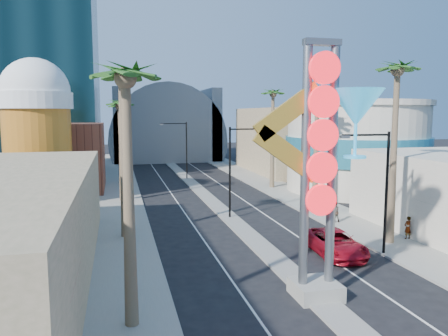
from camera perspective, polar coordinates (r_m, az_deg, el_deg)
ground at (r=20.76m, az=15.61°, el=-19.15°), size 240.00×240.00×0.00m
sidewalk_west at (r=51.92m, az=-13.72°, el=-3.14°), size 5.00×100.00×0.15m
sidewalk_east at (r=55.25m, az=6.40°, el=-2.38°), size 5.00×100.00×0.15m
median at (r=55.68m, az=-3.90°, el=-2.28°), size 1.60×84.00×0.15m
brick_filler_west at (r=54.77m, az=-20.67°, el=1.27°), size 10.00×10.00×8.00m
filler_east at (r=69.10m, az=7.80°, el=3.60°), size 10.00×20.00×10.00m
beer_mug at (r=46.77m, az=-23.24°, el=4.97°), size 7.00×7.00×14.50m
turquoise_building at (r=53.79m, az=16.88°, el=2.66°), size 16.60×16.60×10.60m
canopy at (r=88.76m, az=-7.72°, el=3.90°), size 22.00×16.00×22.00m
neon_sign at (r=21.73m, az=14.30°, el=2.16°), size 6.53×2.60×12.55m
streetlight_0 at (r=37.71m, az=1.58°, el=0.65°), size 3.79×0.25×8.00m
streetlight_1 at (r=60.93m, az=-5.42°, el=3.06°), size 3.79×0.25×8.00m
streetlight_2 at (r=29.33m, az=19.73°, el=-1.69°), size 3.45×0.25×8.00m
palm_0 at (r=18.16m, az=-12.71°, el=9.57°), size 2.40×2.40×11.70m
palm_1 at (r=32.19m, az=-13.28°, el=9.97°), size 2.40×2.40×12.70m
palm_2 at (r=46.14m, az=-13.42°, el=7.36°), size 2.40×2.40×11.20m
palm_3 at (r=58.14m, az=-13.52°, el=7.25°), size 2.40×2.40×11.20m
palm_5 at (r=32.04m, az=21.67°, el=10.48°), size 2.40×2.40×13.20m
palm_6 at (r=42.35m, az=12.07°, el=8.05°), size 2.40×2.40×11.70m
palm_7 at (r=53.43m, az=6.42°, el=8.87°), size 2.40×2.40×12.70m
red_pickup at (r=29.54m, az=14.21°, el=-9.45°), size 2.91×5.87×1.60m
pedestrian_a at (r=34.30m, az=22.87°, el=-7.18°), size 0.66×0.49×1.65m
pedestrian_b at (r=37.58m, az=14.28°, el=-5.56°), size 0.86×0.68×1.73m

